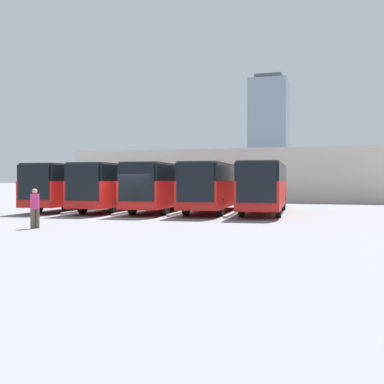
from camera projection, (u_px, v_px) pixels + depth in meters
name	position (u px, v px, depth m)	size (l,w,h in m)	color
ground_plane	(131.00, 217.00, 27.79)	(600.00, 600.00, 0.00)	gray
bus_0	(265.00, 186.00, 31.37)	(3.36, 12.12, 3.23)	red
curb_divider_0	(233.00, 213.00, 30.23)	(0.24, 6.58, 0.15)	#B2B2AD
bus_1	(214.00, 185.00, 32.42)	(3.36, 12.12, 3.23)	red
curb_divider_1	(182.00, 212.00, 31.29)	(0.24, 6.58, 0.15)	#B2B2AD
bus_2	(165.00, 185.00, 33.15)	(3.36, 12.12, 3.23)	red
curb_divider_2	(132.00, 211.00, 32.01)	(0.24, 6.58, 0.15)	#B2B2AD
bus_3	(119.00, 185.00, 34.05)	(3.36, 12.12, 3.23)	red
curb_divider_3	(85.00, 211.00, 32.92)	(0.24, 6.58, 0.15)	#B2B2AD
bus_4	(78.00, 185.00, 35.18)	(3.36, 12.12, 3.23)	red
pedestrian	(35.00, 207.00, 21.46)	(0.54, 0.54, 1.77)	brown
station_building	(235.00, 175.00, 54.41)	(33.70, 15.06, 5.38)	beige
office_tower	(269.00, 131.00, 251.66)	(19.55, 19.55, 56.83)	#7F8EA3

